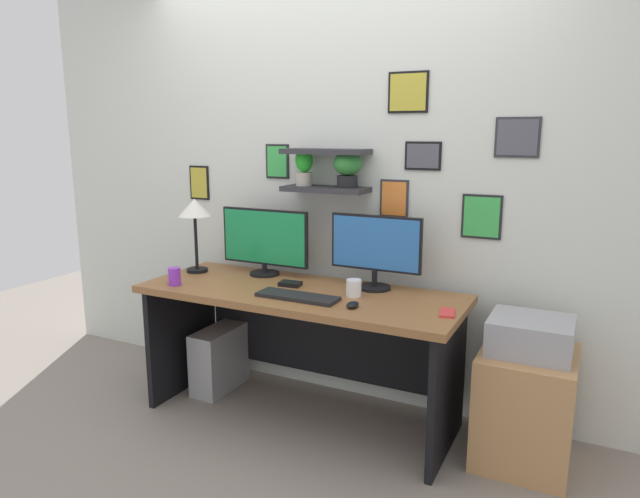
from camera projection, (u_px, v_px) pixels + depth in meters
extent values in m
plane|color=gray|center=(301.00, 416.00, 3.25)|extent=(8.00, 8.00, 0.00)
cube|color=silver|center=(334.00, 175.00, 3.36)|extent=(4.40, 0.04, 2.70)
cube|color=#2D2D33|center=(325.00, 189.00, 3.27)|extent=(0.50, 0.20, 0.03)
cube|color=#2D2D33|center=(325.00, 151.00, 3.23)|extent=(0.50, 0.20, 0.03)
cylinder|color=black|center=(347.00, 182.00, 3.20)|extent=(0.12, 0.12, 0.07)
ellipsoid|color=#2E8134|center=(347.00, 163.00, 3.18)|extent=(0.16, 0.16, 0.14)
cylinder|color=#B2A899|center=(304.00, 179.00, 3.32)|extent=(0.10, 0.10, 0.08)
ellipsoid|color=green|center=(304.00, 160.00, 3.30)|extent=(0.10, 0.10, 0.14)
cube|color=#2D2D33|center=(394.00, 198.00, 3.20)|extent=(0.17, 0.02, 0.21)
cube|color=orange|center=(394.00, 199.00, 3.19)|extent=(0.14, 0.00, 0.19)
cube|color=#2D2D33|center=(518.00, 137.00, 2.85)|extent=(0.22, 0.02, 0.20)
cube|color=#4C4C56|center=(517.00, 137.00, 2.84)|extent=(0.20, 0.00, 0.18)
cube|color=black|center=(482.00, 217.00, 3.00)|extent=(0.21, 0.02, 0.24)
cube|color=green|center=(481.00, 217.00, 2.99)|extent=(0.18, 0.00, 0.21)
cube|color=black|center=(200.00, 183.00, 3.79)|extent=(0.15, 0.02, 0.22)
cube|color=gold|center=(199.00, 183.00, 3.78)|extent=(0.13, 0.00, 0.20)
cube|color=black|center=(278.00, 161.00, 3.49)|extent=(0.16, 0.02, 0.21)
cube|color=green|center=(277.00, 161.00, 3.49)|extent=(0.14, 0.00, 0.19)
cube|color=black|center=(408.00, 92.00, 3.06)|extent=(0.22, 0.02, 0.22)
cube|color=gold|center=(408.00, 92.00, 3.05)|extent=(0.20, 0.00, 0.19)
cube|color=black|center=(423.00, 156.00, 3.08)|extent=(0.20, 0.02, 0.15)
cube|color=#4C4C56|center=(423.00, 156.00, 3.07)|extent=(0.18, 0.00, 0.13)
cube|color=brown|center=(300.00, 294.00, 3.10)|extent=(1.79, 0.68, 0.04)
cube|color=black|center=(183.00, 335.00, 3.54)|extent=(0.04, 0.62, 0.71)
cube|color=black|center=(448.00, 387.00, 2.81)|extent=(0.04, 0.62, 0.71)
cube|color=black|center=(324.00, 335.00, 3.43)|extent=(1.59, 0.02, 0.50)
cylinder|color=black|center=(265.00, 273.00, 3.44)|extent=(0.18, 0.18, 0.02)
cylinder|color=black|center=(265.00, 267.00, 3.43)|extent=(0.03, 0.03, 0.06)
cube|color=black|center=(265.00, 237.00, 3.40)|extent=(0.58, 0.02, 0.34)
cube|color=#198C4C|center=(264.00, 237.00, 3.39)|extent=(0.56, 0.00, 0.31)
cylinder|color=black|center=(374.00, 287.00, 3.13)|extent=(0.18, 0.18, 0.02)
cylinder|color=black|center=(375.00, 277.00, 3.11)|extent=(0.03, 0.03, 0.10)
cube|color=black|center=(376.00, 243.00, 3.08)|extent=(0.52, 0.02, 0.31)
cube|color=#2866B2|center=(375.00, 243.00, 3.07)|extent=(0.49, 0.00, 0.28)
cube|color=black|center=(297.00, 297.00, 2.94)|extent=(0.44, 0.14, 0.02)
ellipsoid|color=black|center=(353.00, 305.00, 2.79)|extent=(0.06, 0.09, 0.03)
cylinder|color=black|center=(197.00, 270.00, 3.51)|extent=(0.13, 0.13, 0.02)
cylinder|color=black|center=(196.00, 243.00, 3.48)|extent=(0.02, 0.02, 0.33)
cone|color=white|center=(194.00, 207.00, 3.43)|extent=(0.20, 0.20, 0.11)
cube|color=red|center=(447.00, 313.00, 2.69)|extent=(0.10, 0.15, 0.01)
cylinder|color=white|center=(354.00, 288.00, 2.97)|extent=(0.08, 0.08, 0.09)
cylinder|color=purple|center=(174.00, 276.00, 3.20)|extent=(0.07, 0.07, 0.10)
cube|color=black|center=(290.00, 284.00, 3.19)|extent=(0.13, 0.09, 0.02)
cube|color=tan|center=(525.00, 406.00, 2.77)|extent=(0.44, 0.50, 0.56)
cube|color=#9E9EA3|center=(531.00, 336.00, 2.70)|extent=(0.38, 0.34, 0.17)
cube|color=#99999E|center=(219.00, 359.00, 3.57)|extent=(0.18, 0.40, 0.39)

